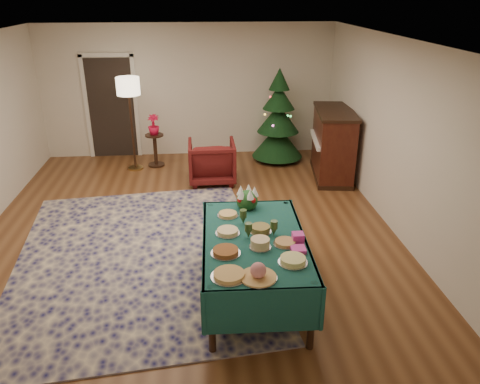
{
  "coord_description": "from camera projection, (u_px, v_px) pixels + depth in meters",
  "views": [
    {
      "loc": [
        0.2,
        -6.27,
        3.29
      ],
      "look_at": [
        0.67,
        -0.96,
        0.98
      ],
      "focal_mm": 35.0,
      "sensor_mm": 36.0,
      "label": 1
    }
  ],
  "objects": [
    {
      "name": "room_shell",
      "position": [
        186.0,
        142.0,
        6.48
      ],
      "size": [
        7.0,
        7.0,
        7.0
      ],
      "color": "#593319",
      "rests_on": "ground"
    },
    {
      "name": "doorway",
      "position": [
        111.0,
        105.0,
        9.63
      ],
      "size": [
        1.08,
        0.04,
        2.16
      ],
      "color": "black",
      "rests_on": "ground"
    },
    {
      "name": "rug",
      "position": [
        141.0,
        255.0,
        6.27
      ],
      "size": [
        3.64,
        4.52,
        0.02
      ],
      "primitive_type": "cube",
      "rotation": [
        0.0,
        0.0,
        0.11
      ],
      "color": "#121245",
      "rests_on": "ground"
    },
    {
      "name": "buffet_table",
      "position": [
        254.0,
        250.0,
        5.22
      ],
      "size": [
        1.22,
        2.01,
        0.77
      ],
      "color": "black",
      "rests_on": "ground"
    },
    {
      "name": "platter_0",
      "position": [
        229.0,
        275.0,
        4.44
      ],
      "size": [
        0.35,
        0.35,
        0.05
      ],
      "color": "silver",
      "rests_on": "buffet_table"
    },
    {
      "name": "platter_1",
      "position": [
        258.0,
        273.0,
        4.41
      ],
      "size": [
        0.36,
        0.36,
        0.17
      ],
      "color": "silver",
      "rests_on": "buffet_table"
    },
    {
      "name": "platter_2",
      "position": [
        293.0,
        260.0,
        4.67
      ],
      "size": [
        0.3,
        0.3,
        0.06
      ],
      "color": "silver",
      "rests_on": "buffet_table"
    },
    {
      "name": "platter_3",
      "position": [
        226.0,
        252.0,
        4.83
      ],
      "size": [
        0.31,
        0.31,
        0.05
      ],
      "color": "silver",
      "rests_on": "buffet_table"
    },
    {
      "name": "platter_4",
      "position": [
        260.0,
        243.0,
        4.94
      ],
      "size": [
        0.24,
        0.24,
        0.1
      ],
      "color": "silver",
      "rests_on": "buffet_table"
    },
    {
      "name": "platter_5",
      "position": [
        285.0,
        243.0,
        5.02
      ],
      "size": [
        0.26,
        0.26,
        0.04
      ],
      "color": "silver",
      "rests_on": "buffet_table"
    },
    {
      "name": "platter_6",
      "position": [
        228.0,
        232.0,
        5.23
      ],
      "size": [
        0.28,
        0.28,
        0.05
      ],
      "color": "silver",
      "rests_on": "buffet_table"
    },
    {
      "name": "platter_7",
      "position": [
        260.0,
        229.0,
        5.27
      ],
      "size": [
        0.25,
        0.25,
        0.07
      ],
      "color": "silver",
      "rests_on": "buffet_table"
    },
    {
      "name": "platter_8",
      "position": [
        228.0,
        215.0,
        5.64
      ],
      "size": [
        0.26,
        0.26,
        0.04
      ],
      "color": "silver",
      "rests_on": "buffet_table"
    },
    {
      "name": "goblet_0",
      "position": [
        243.0,
        216.0,
        5.43
      ],
      "size": [
        0.08,
        0.08,
        0.18
      ],
      "color": "#2D471E",
      "rests_on": "buffet_table"
    },
    {
      "name": "goblet_1",
      "position": [
        274.0,
        228.0,
        5.17
      ],
      "size": [
        0.08,
        0.08,
        0.18
      ],
      "color": "#2D471E",
      "rests_on": "buffet_table"
    },
    {
      "name": "goblet_2",
      "position": [
        248.0,
        230.0,
        5.12
      ],
      "size": [
        0.08,
        0.08,
        0.18
      ],
      "color": "#2D471E",
      "rests_on": "buffet_table"
    },
    {
      "name": "napkin_stack",
      "position": [
        298.0,
        249.0,
        4.89
      ],
      "size": [
        0.16,
        0.16,
        0.04
      ],
      "primitive_type": "cube",
      "rotation": [
        0.0,
        0.0,
        -0.03
      ],
      "color": "#DF3EAB",
      "rests_on": "buffet_table"
    },
    {
      "name": "gift_box",
      "position": [
        298.0,
        238.0,
        5.05
      ],
      "size": [
        0.13,
        0.13,
        0.1
      ],
      "primitive_type": "cube",
      "rotation": [
        0.0,
        0.0,
        -0.03
      ],
      "color": "#D23AA4",
      "rests_on": "buffet_table"
    },
    {
      "name": "centerpiece",
      "position": [
        247.0,
        198.0,
        5.8
      ],
      "size": [
        0.28,
        0.28,
        0.32
      ],
      "color": "#1E4C1E",
      "rests_on": "buffet_table"
    },
    {
      "name": "armchair",
      "position": [
        212.0,
        160.0,
        8.54
      ],
      "size": [
        0.84,
        0.79,
        0.86
      ],
      "primitive_type": "imported",
      "rotation": [
        0.0,
        0.0,
        3.15
      ],
      "color": "#501111",
      "rests_on": "ground"
    },
    {
      "name": "floor_lamp",
      "position": [
        129.0,
        92.0,
        8.72
      ],
      "size": [
        0.44,
        0.44,
        1.8
      ],
      "color": "#A57F3F",
      "rests_on": "ground"
    },
    {
      "name": "side_table",
      "position": [
        155.0,
        151.0,
        9.37
      ],
      "size": [
        0.36,
        0.36,
        0.65
      ],
      "color": "black",
      "rests_on": "ground"
    },
    {
      "name": "potted_plant",
      "position": [
        154.0,
        129.0,
        9.19
      ],
      "size": [
        0.22,
        0.4,
        0.22
      ],
      "primitive_type": "imported",
      "color": "red",
      "rests_on": "side_table"
    },
    {
      "name": "christmas_tree",
      "position": [
        278.0,
        120.0,
        9.47
      ],
      "size": [
        1.24,
        1.24,
        1.89
      ],
      "color": "black",
      "rests_on": "ground"
    },
    {
      "name": "piano",
      "position": [
        333.0,
        145.0,
        8.72
      ],
      "size": [
        0.87,
        1.55,
        1.28
      ],
      "color": "black",
      "rests_on": "ground"
    }
  ]
}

